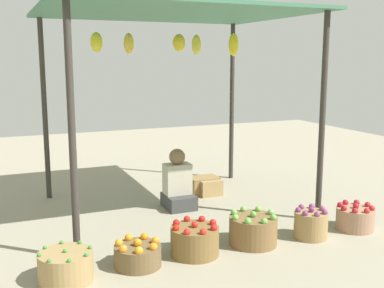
# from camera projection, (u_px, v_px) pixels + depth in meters

# --- Properties ---
(ground_plane) EXTENTS (14.00, 14.00, 0.00)m
(ground_plane) POSITION_uv_depth(u_px,v_px,m) (174.00, 208.00, 6.22)
(ground_plane) COLOR gray
(market_stall_structure) EXTENTS (3.18, 2.55, 2.50)m
(market_stall_structure) POSITION_uv_depth(u_px,v_px,m) (172.00, 27.00, 5.82)
(market_stall_structure) COLOR #38332D
(market_stall_structure) RESTS_ON ground
(vendor_person) EXTENTS (0.36, 0.44, 0.78)m
(vendor_person) POSITION_uv_depth(u_px,v_px,m) (178.00, 185.00, 6.19)
(vendor_person) COLOR #3C3D3D
(vendor_person) RESTS_ON ground
(basket_green_chilies) EXTENTS (0.48, 0.48, 0.30)m
(basket_green_chilies) POSITION_uv_depth(u_px,v_px,m) (66.00, 266.00, 4.15)
(basket_green_chilies) COLOR #A28351
(basket_green_chilies) RESTS_ON ground
(basket_oranges) EXTENTS (0.44, 0.44, 0.27)m
(basket_oranges) POSITION_uv_depth(u_px,v_px,m) (138.00, 255.00, 4.45)
(basket_oranges) COLOR brown
(basket_oranges) RESTS_ON ground
(basket_red_tomatoes) EXTENTS (0.48, 0.48, 0.35)m
(basket_red_tomatoes) POSITION_uv_depth(u_px,v_px,m) (195.00, 240.00, 4.71)
(basket_red_tomatoes) COLOR brown
(basket_red_tomatoes) RESTS_ON ground
(basket_green_apples) EXTENTS (0.50, 0.50, 0.36)m
(basket_green_apples) POSITION_uv_depth(u_px,v_px,m) (253.00, 230.00, 4.98)
(basket_green_apples) COLOR brown
(basket_green_apples) RESTS_ON ground
(basket_purple_onions) EXTENTS (0.36, 0.36, 0.35)m
(basket_purple_onions) POSITION_uv_depth(u_px,v_px,m) (311.00, 224.00, 5.16)
(basket_purple_onions) COLOR #9D7C4D
(basket_purple_onions) RESTS_ON ground
(basket_red_apples) EXTENTS (0.42, 0.42, 0.31)m
(basket_red_apples) POSITION_uv_depth(u_px,v_px,m) (355.00, 218.00, 5.42)
(basket_red_apples) COLOR #A1795D
(basket_red_apples) RESTS_ON ground
(wooden_crate_near_vendor) EXTENTS (0.32, 0.28, 0.22)m
(wooden_crate_near_vendor) POSITION_uv_depth(u_px,v_px,m) (209.00, 187.00, 6.80)
(wooden_crate_near_vendor) COLOR #A88551
(wooden_crate_near_vendor) RESTS_ON ground
(wooden_crate_stacked_rear) EXTENTS (0.42, 0.29, 0.25)m
(wooden_crate_stacked_rear) POSITION_uv_depth(u_px,v_px,m) (204.00, 185.00, 6.86)
(wooden_crate_stacked_rear) COLOR olive
(wooden_crate_stacked_rear) RESTS_ON ground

